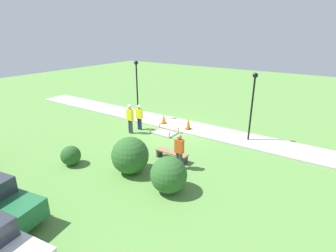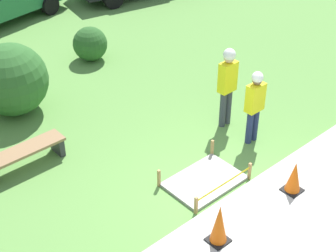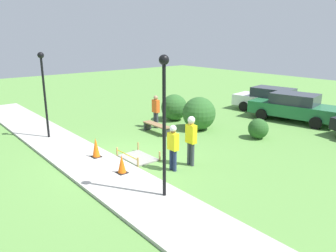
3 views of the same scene
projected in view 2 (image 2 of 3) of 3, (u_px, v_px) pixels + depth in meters
ground_plane at (228, 199)px, 9.55m from camera, size 60.00×60.00×0.00m
sidewalk at (276, 229)px, 8.84m from camera, size 28.00×2.20×0.10m
wet_concrete_patch at (204, 181)px, 9.91m from camera, size 1.50×1.06×0.38m
traffic_cone_near_patch at (219, 224)px, 8.34m from camera, size 0.34×0.34×0.77m
traffic_cone_far_patch at (294, 177)px, 9.42m from camera, size 0.34×0.34×0.64m
park_bench at (24, 155)px, 10.15m from camera, size 1.70×0.44×0.45m
worker_supervisor at (228, 80)px, 10.99m from camera, size 0.40×0.27×1.87m
worker_assistant at (255, 102)px, 10.54m from camera, size 0.40×0.24×1.67m
shrub_rounded_near at (11, 80)px, 11.61m from camera, size 1.67×1.67×1.67m
shrub_rounded_far at (90, 44)px, 14.03m from camera, size 0.94×0.94×0.94m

